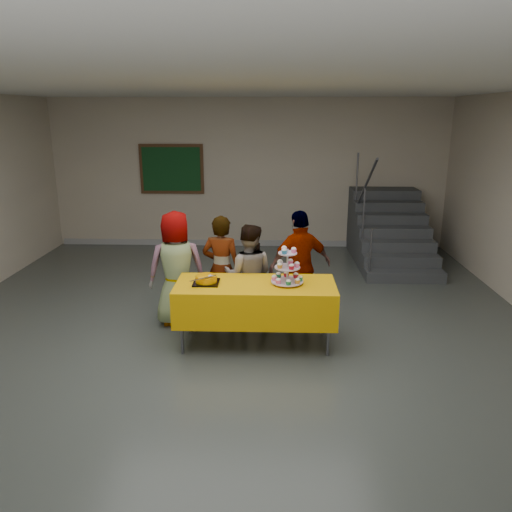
{
  "coord_description": "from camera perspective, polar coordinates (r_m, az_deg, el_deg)",
  "views": [
    {
      "loc": [
        0.49,
        -5.2,
        2.7
      ],
      "look_at": [
        0.3,
        0.53,
        1.05
      ],
      "focal_mm": 35.0,
      "sensor_mm": 36.0,
      "label": 1
    }
  ],
  "objects": [
    {
      "name": "room_shell",
      "position": [
        5.27,
        -3.5,
        9.83
      ],
      "size": [
        10.0,
        10.04,
        3.02
      ],
      "color": "#4C514C",
      "rests_on": "ground"
    },
    {
      "name": "bake_table",
      "position": [
        5.93,
        -0.06,
        -5.12
      ],
      "size": [
        1.88,
        0.78,
        0.77
      ],
      "color": "#595960",
      "rests_on": "ground"
    },
    {
      "name": "cupcake_stand",
      "position": [
        5.82,
        3.6,
        -1.66
      ],
      "size": [
        0.38,
        0.38,
        0.44
      ],
      "color": "silver",
      "rests_on": "bake_table"
    },
    {
      "name": "bear_cake",
      "position": [
        5.88,
        -5.7,
        -2.57
      ],
      "size": [
        0.32,
        0.36,
        0.12
      ],
      "color": "black",
      "rests_on": "bake_table"
    },
    {
      "name": "schoolchild_a",
      "position": [
        6.55,
        -9.05,
        -1.43
      ],
      "size": [
        0.82,
        0.63,
        1.51
      ],
      "primitive_type": "imported",
      "rotation": [
        0.0,
        0.0,
        3.36
      ],
      "color": "slate",
      "rests_on": "ground"
    },
    {
      "name": "schoolchild_b",
      "position": [
        6.6,
        -3.94,
        -1.46
      ],
      "size": [
        0.58,
        0.43,
        1.44
      ],
      "primitive_type": "imported",
      "rotation": [
        0.0,
        0.0,
        2.96
      ],
      "color": "slate",
      "rests_on": "ground"
    },
    {
      "name": "schoolchild_c",
      "position": [
        6.45,
        -0.85,
        -2.23
      ],
      "size": [
        0.7,
        0.57,
        1.35
      ],
      "primitive_type": "imported",
      "rotation": [
        0.0,
        0.0,
        3.05
      ],
      "color": "slate",
      "rests_on": "ground"
    },
    {
      "name": "schoolchild_d",
      "position": [
        6.62,
        5.07,
        -1.18
      ],
      "size": [
        0.95,
        0.67,
        1.49
      ],
      "primitive_type": "imported",
      "rotation": [
        0.0,
        0.0,
        3.52
      ],
      "color": "#5D5C66",
      "rests_on": "ground"
    },
    {
      "name": "staircase",
      "position": [
        9.84,
        14.84,
        2.51
      ],
      "size": [
        1.3,
        2.4,
        2.04
      ],
      "color": "#424447",
      "rests_on": "ground"
    },
    {
      "name": "noticeboard",
      "position": [
        10.43,
        -9.62,
        9.77
      ],
      "size": [
        1.3,
        0.05,
        1.0
      ],
      "color": "#472B16",
      "rests_on": "ground"
    }
  ]
}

